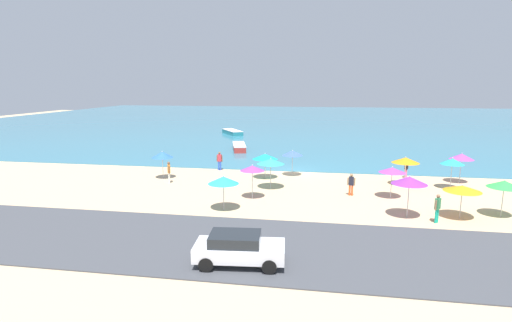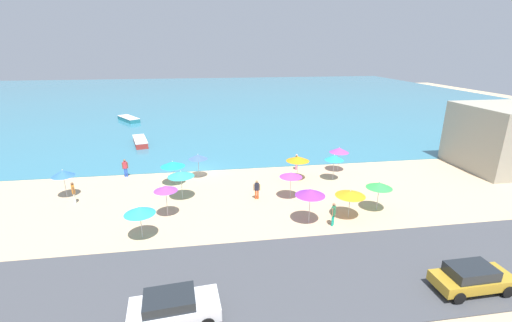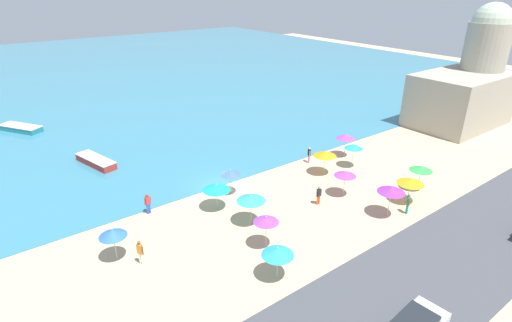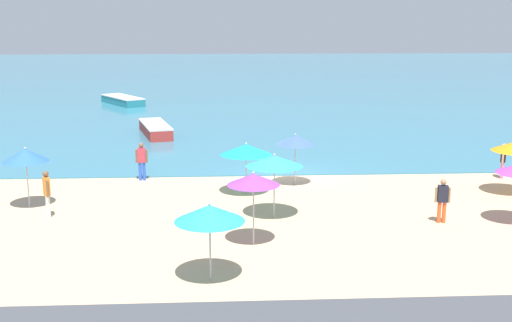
{
  "view_description": "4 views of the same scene",
  "coord_description": "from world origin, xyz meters",
  "px_view_note": "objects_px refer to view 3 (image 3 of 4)",
  "views": [
    {
      "loc": [
        2.67,
        -36.75,
        8.08
      ],
      "look_at": [
        -2.75,
        -4.03,
        1.7
      ],
      "focal_mm": 28.0,
      "sensor_mm": 36.0,
      "label": 1
    },
    {
      "loc": [
        0.92,
        -33.2,
        12.02
      ],
      "look_at": [
        5.57,
        -2.93,
        1.79
      ],
      "focal_mm": 24.0,
      "sensor_mm": 36.0,
      "label": 2
    },
    {
      "loc": [
        -16.29,
        -27.3,
        16.94
      ],
      "look_at": [
        3.7,
        -0.57,
        1.73
      ],
      "focal_mm": 28.0,
      "sensor_mm": 36.0,
      "label": 3
    },
    {
      "loc": [
        -3.12,
        -29.75,
        7.35
      ],
      "look_at": [
        -1.84,
        -5.91,
        2.06
      ],
      "focal_mm": 45.0,
      "sensor_mm": 36.0,
      "label": 4
    }
  ],
  "objects_px": {
    "beach_umbrella_9": "(345,174)",
    "bather_0": "(408,203)",
    "beach_umbrella_11": "(354,146)",
    "harbor_fortress": "(469,84)",
    "beach_umbrella_7": "(251,198)",
    "skiff_nearshore": "(20,128)",
    "beach_umbrella_8": "(266,220)",
    "beach_umbrella_10": "(421,168)",
    "beach_umbrella_3": "(411,182)",
    "bather_4": "(319,194)",
    "beach_umbrella_12": "(113,233)",
    "bather_3": "(148,203)",
    "bather_2": "(309,154)",
    "beach_umbrella_2": "(230,172)",
    "beach_umbrella_0": "(391,189)",
    "skiff_offshore": "(96,161)",
    "beach_umbrella_4": "(325,154)",
    "beach_umbrella_6": "(278,252)",
    "beach_umbrella_5": "(346,136)",
    "bather_1": "(140,251)",
    "beach_umbrella_1": "(216,187)"
  },
  "relations": [
    {
      "from": "beach_umbrella_0",
      "to": "beach_umbrella_5",
      "type": "height_order",
      "value": "beach_umbrella_0"
    },
    {
      "from": "beach_umbrella_7",
      "to": "bather_4",
      "type": "height_order",
      "value": "beach_umbrella_7"
    },
    {
      "from": "bather_2",
      "to": "beach_umbrella_2",
      "type": "bearing_deg",
      "value": -176.09
    },
    {
      "from": "beach_umbrella_5",
      "to": "skiff_offshore",
      "type": "height_order",
      "value": "beach_umbrella_5"
    },
    {
      "from": "beach_umbrella_10",
      "to": "beach_umbrella_11",
      "type": "bearing_deg",
      "value": 98.89
    },
    {
      "from": "beach_umbrella_9",
      "to": "bather_0",
      "type": "distance_m",
      "value": 5.42
    },
    {
      "from": "beach_umbrella_3",
      "to": "harbor_fortress",
      "type": "xyz_separation_m",
      "value": [
        23.79,
        8.07,
        3.04
      ]
    },
    {
      "from": "beach_umbrella_5",
      "to": "harbor_fortress",
      "type": "xyz_separation_m",
      "value": [
        20.84,
        -1.52,
        2.71
      ]
    },
    {
      "from": "bather_1",
      "to": "skiff_offshore",
      "type": "relative_size",
      "value": 0.32
    },
    {
      "from": "beach_umbrella_4",
      "to": "beach_umbrella_6",
      "type": "bearing_deg",
      "value": -146.21
    },
    {
      "from": "beach_umbrella_5",
      "to": "beach_umbrella_6",
      "type": "distance_m",
      "value": 20.4
    },
    {
      "from": "beach_umbrella_3",
      "to": "beach_umbrella_11",
      "type": "xyz_separation_m",
      "value": [
        1.58,
        7.38,
        0.31
      ]
    },
    {
      "from": "beach_umbrella_7",
      "to": "bather_3",
      "type": "xyz_separation_m",
      "value": [
        -5.67,
        5.98,
        -1.18
      ]
    },
    {
      "from": "beach_umbrella_1",
      "to": "beach_umbrella_8",
      "type": "height_order",
      "value": "beach_umbrella_8"
    },
    {
      "from": "beach_umbrella_4",
      "to": "bather_0",
      "type": "bearing_deg",
      "value": -88.98
    },
    {
      "from": "beach_umbrella_2",
      "to": "bather_0",
      "type": "relative_size",
      "value": 1.35
    },
    {
      "from": "beach_umbrella_1",
      "to": "beach_umbrella_2",
      "type": "xyz_separation_m",
      "value": [
        2.26,
        1.4,
        0.12
      ]
    },
    {
      "from": "beach_umbrella_8",
      "to": "bather_0",
      "type": "bearing_deg",
      "value": -15.53
    },
    {
      "from": "beach_umbrella_1",
      "to": "beach_umbrella_3",
      "type": "distance_m",
      "value": 15.82
    },
    {
      "from": "beach_umbrella_0",
      "to": "beach_umbrella_6",
      "type": "relative_size",
      "value": 1.15
    },
    {
      "from": "beach_umbrella_5",
      "to": "beach_umbrella_11",
      "type": "bearing_deg",
      "value": -121.75
    },
    {
      "from": "beach_umbrella_3",
      "to": "bather_4",
      "type": "xyz_separation_m",
      "value": [
        -6.24,
        4.19,
        -0.97
      ]
    },
    {
      "from": "beach_umbrella_3",
      "to": "beach_umbrella_7",
      "type": "relative_size",
      "value": 0.89
    },
    {
      "from": "beach_umbrella_5",
      "to": "bather_4",
      "type": "relative_size",
      "value": 1.54
    },
    {
      "from": "beach_umbrella_12",
      "to": "bather_4",
      "type": "distance_m",
      "value": 16.1
    },
    {
      "from": "beach_umbrella_5",
      "to": "beach_umbrella_10",
      "type": "distance_m",
      "value": 8.85
    },
    {
      "from": "skiff_nearshore",
      "to": "harbor_fortress",
      "type": "relative_size",
      "value": 0.39
    },
    {
      "from": "beach_umbrella_2",
      "to": "bather_2",
      "type": "relative_size",
      "value": 1.42
    },
    {
      "from": "beach_umbrella_3",
      "to": "beach_umbrella_0",
      "type": "bearing_deg",
      "value": -173.53
    },
    {
      "from": "beach_umbrella_12",
      "to": "harbor_fortress",
      "type": "bearing_deg",
      "value": 1.24
    },
    {
      "from": "beach_umbrella_5",
      "to": "beach_umbrella_9",
      "type": "bearing_deg",
      "value": -138.65
    },
    {
      "from": "beach_umbrella_0",
      "to": "beach_umbrella_11",
      "type": "height_order",
      "value": "beach_umbrella_0"
    },
    {
      "from": "beach_umbrella_6",
      "to": "bather_4",
      "type": "bearing_deg",
      "value": 30.06
    },
    {
      "from": "beach_umbrella_11",
      "to": "harbor_fortress",
      "type": "bearing_deg",
      "value": 1.78
    },
    {
      "from": "beach_umbrella_5",
      "to": "beach_umbrella_12",
      "type": "relative_size",
      "value": 1.05
    },
    {
      "from": "beach_umbrella_10",
      "to": "skiff_nearshore",
      "type": "bearing_deg",
      "value": 124.11
    },
    {
      "from": "beach_umbrella_7",
      "to": "bather_0",
      "type": "height_order",
      "value": "beach_umbrella_7"
    },
    {
      "from": "bather_0",
      "to": "beach_umbrella_0",
      "type": "bearing_deg",
      "value": 156.47
    },
    {
      "from": "beach_umbrella_7",
      "to": "beach_umbrella_12",
      "type": "height_order",
      "value": "beach_umbrella_7"
    },
    {
      "from": "beach_umbrella_1",
      "to": "harbor_fortress",
      "type": "bearing_deg",
      "value": -0.83
    },
    {
      "from": "beach_umbrella_12",
      "to": "bather_2",
      "type": "bearing_deg",
      "value": 9.78
    },
    {
      "from": "bather_2",
      "to": "bather_0",
      "type": "bearing_deg",
      "value": -92.47
    },
    {
      "from": "beach_umbrella_11",
      "to": "bather_1",
      "type": "height_order",
      "value": "beach_umbrella_11"
    },
    {
      "from": "beach_umbrella_12",
      "to": "bather_3",
      "type": "xyz_separation_m",
      "value": [
        4.0,
        4.12,
        -1.1
      ]
    },
    {
      "from": "beach_umbrella_2",
      "to": "beach_umbrella_4",
      "type": "relative_size",
      "value": 0.98
    },
    {
      "from": "beach_umbrella_1",
      "to": "bather_3",
      "type": "height_order",
      "value": "beach_umbrella_1"
    },
    {
      "from": "beach_umbrella_7",
      "to": "beach_umbrella_8",
      "type": "height_order",
      "value": "beach_umbrella_8"
    },
    {
      "from": "beach_umbrella_12",
      "to": "skiff_offshore",
      "type": "distance_m",
      "value": 16.42
    },
    {
      "from": "beach_umbrella_6",
      "to": "skiff_nearshore",
      "type": "xyz_separation_m",
      "value": [
        -8.32,
        39.25,
        -1.61
      ]
    },
    {
      "from": "beach_umbrella_7",
      "to": "bather_2",
      "type": "distance_m",
      "value": 12.56
    }
  ]
}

